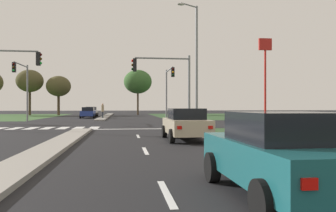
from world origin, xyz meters
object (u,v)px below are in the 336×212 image
car_blue_third (88,112)px  treeline_second (30,81)px  pedestrian_at_median (103,109)px  car_beige_fourth (186,124)px  treeline_third (59,86)px  traffic_signal_far_right (169,84)px  car_white_near (91,112)px  street_lamp_second (195,60)px  car_teal_second (282,154)px  fastfood_pole_sign (265,60)px  treeline_fourth (138,82)px  traffic_signal_near_right (168,78)px  traffic_signal_far_left (23,82)px

car_blue_third → treeline_second: (-12.25, 16.67, 5.53)m
pedestrian_at_median → treeline_second: bearing=-40.2°
car_beige_fourth → treeline_third: 50.43m
traffic_signal_far_right → car_white_near: bearing=119.0°
car_blue_third → street_lamp_second: bearing=115.9°
car_teal_second → fastfood_pole_sign: (16.41, 37.56, 7.23)m
traffic_signal_far_right → treeline_fourth: bearing=94.1°
car_teal_second → traffic_signal_near_right: (0.47, 18.83, 2.97)m
treeline_third → pedestrian_at_median: bearing=-64.9°
street_lamp_second → treeline_third: bearing=114.8°
traffic_signal_far_right → fastfood_pole_sign: size_ratio=0.53×
car_teal_second → traffic_signal_near_right: size_ratio=0.77×
fastfood_pole_sign → traffic_signal_far_left: bearing=-166.3°
treeline_second → traffic_signal_far_right: bearing=-52.2°
car_blue_third → treeline_third: bearing=-66.6°
traffic_signal_far_right → treeline_fourth: 29.01m
street_lamp_second → pedestrian_at_median: bearing=114.5°
street_lamp_second → treeline_second: 44.61m
fastfood_pole_sign → car_teal_second: bearing=-113.6°
car_beige_fourth → pedestrian_at_median: bearing=101.4°
car_beige_fourth → car_blue_third: bearing=104.0°
traffic_signal_far_left → pedestrian_at_median: (7.63, 8.13, -2.90)m
street_lamp_second → treeline_fourth: size_ratio=1.10×
traffic_signal_far_left → treeline_fourth: 31.52m
street_lamp_second → treeline_fourth: (-2.86, 38.76, 1.07)m
car_white_near → treeline_third: (-6.91, 10.22, 4.56)m
treeline_fourth → traffic_signal_far_right: bearing=-85.9°
car_blue_third → traffic_signal_near_right: traffic_signal_near_right is taller
traffic_signal_far_right → car_teal_second: bearing=-93.9°
fastfood_pole_sign → traffic_signal_near_right: bearing=-130.4°
car_white_near → traffic_signal_near_right: traffic_signal_near_right is taller
car_blue_third → car_beige_fourth: car_beige_fourth is taller
traffic_signal_far_left → treeline_fourth: size_ratio=0.70×
traffic_signal_far_right → fastfood_pole_sign: fastfood_pole_sign is taller
traffic_signal_far_left → car_teal_second: bearing=-66.6°
car_white_near → treeline_fourth: bearing=-125.4°
traffic_signal_near_right → fastfood_pole_sign: (15.94, 18.73, 4.26)m
fastfood_pole_sign → treeline_third: (-31.15, 20.63, -2.65)m
traffic_signal_far_right → treeline_third: bearing=120.9°
pedestrian_at_median → fastfood_pole_sign: fastfood_pole_sign is taller
street_lamp_second → traffic_signal_near_right: bearing=-149.9°
treeline_fourth → car_teal_second: bearing=-90.0°
car_white_near → traffic_signal_near_right: bearing=105.9°
car_white_near → treeline_third: 13.15m
car_beige_fourth → fastfood_pole_sign: (16.23, 27.33, 7.23)m
car_white_near → street_lamp_second: bearing=111.0°
car_teal_second → car_blue_third: bearing=100.4°
traffic_signal_far_left → traffic_signal_near_right: size_ratio=1.12×
car_white_near → car_teal_second: size_ratio=1.06×
treeline_second → car_beige_fourth: bearing=-67.4°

